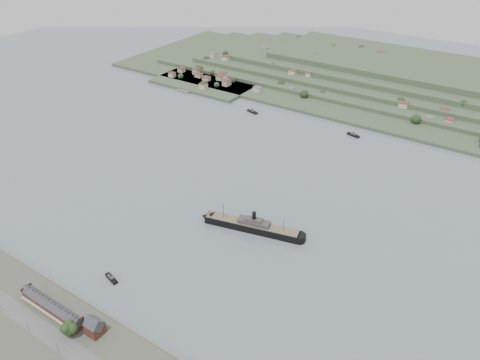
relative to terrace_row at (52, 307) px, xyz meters
The scene contains 10 objects.
ground 168.46m from the terrace_row, 86.59° to the left, with size 1400.00×1400.00×0.00m, color slate.
near_shore 22.02m from the terrace_row, 61.90° to the right, with size 220.00×80.00×2.60m.
terrace_row is the anchor object (origin of this frame).
gabled_building 37.74m from the terrace_row, ahead, with size 10.40×10.18×14.09m.
far_peninsula 562.42m from the terrace_row, 86.14° to the left, with size 760.00×309.00×30.00m.
steamship 164.41m from the terrace_row, 68.93° to the left, with size 92.81×31.09×22.55m.
tugboat 46.16m from the terrace_row, 81.18° to the left, with size 13.79×6.82×6.00m.
ferry_west 372.10m from the terrace_row, 101.27° to the left, with size 16.85×8.31×6.09m.
ferry_east 378.46m from the terrace_row, 80.34° to the left, with size 16.61×8.14×6.01m.
fig_tree 27.19m from the terrace_row, 15.07° to the right, with size 11.05×9.57×12.33m.
Camera 1 is at (219.34, -282.85, 244.92)m, focal length 35.00 mm.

